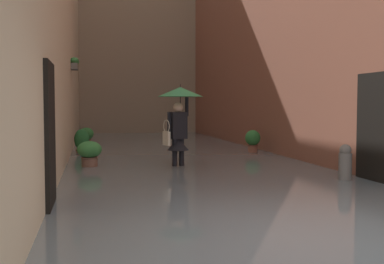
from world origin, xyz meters
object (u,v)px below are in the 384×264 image
at_px(person_wading, 179,111).
at_px(potted_plant_near_right, 89,155).
at_px(potted_plant_mid_right, 82,143).
at_px(potted_plant_far_right, 86,136).
at_px(potted_plant_mid_left, 253,142).
at_px(mooring_bollard, 345,167).

bearing_deg(person_wading, potted_plant_near_right, -8.45).
relative_size(potted_plant_mid_right, potted_plant_far_right, 1.14).
distance_m(person_wading, potted_plant_mid_left, 3.87).
xyz_separation_m(potted_plant_near_right, mooring_bollard, (-4.71, 2.97, -0.04)).
bearing_deg(potted_plant_mid_right, mooring_bollard, 128.18).
height_order(person_wading, potted_plant_mid_left, person_wading).
distance_m(potted_plant_mid_left, mooring_bollard, 5.30).
xyz_separation_m(potted_plant_mid_left, potted_plant_near_right, (4.71, 2.33, -0.04)).
bearing_deg(person_wading, potted_plant_mid_left, -135.53).
height_order(potted_plant_mid_left, mooring_bollard, mooring_bollard).
bearing_deg(potted_plant_mid_right, person_wading, 122.06).
xyz_separation_m(person_wading, mooring_bollard, (-2.68, 2.67, -1.04)).
xyz_separation_m(potted_plant_mid_right, potted_plant_far_right, (-0.10, -3.16, -0.02)).
height_order(potted_plant_mid_right, mooring_bollard, potted_plant_mid_right).
bearing_deg(mooring_bollard, person_wading, -44.91).
xyz_separation_m(person_wading, potted_plant_far_right, (2.17, -6.78, -1.01)).
bearing_deg(person_wading, potted_plant_far_right, -72.24).
bearing_deg(potted_plant_far_right, potted_plant_near_right, 91.26).
xyz_separation_m(potted_plant_mid_left, potted_plant_far_right, (4.85, -4.15, -0.05)).
relative_size(person_wading, potted_plant_mid_left, 2.43).
xyz_separation_m(person_wading, potted_plant_near_right, (2.03, -0.30, -1.00)).
distance_m(potted_plant_far_right, mooring_bollard, 10.63).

